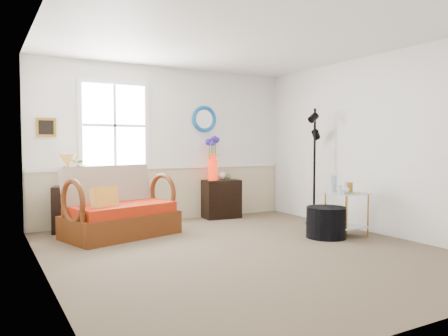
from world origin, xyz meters
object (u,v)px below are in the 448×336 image
side_table (346,214)px  floor_lamp (314,167)px  lamp_stand (67,209)px  ottoman (326,222)px  loveseat (121,201)px  cabinet (221,199)px

side_table → floor_lamp: size_ratio=0.33×
lamp_stand → ottoman: size_ratio=1.22×
loveseat → side_table: (2.81, -1.53, -0.18)m
lamp_stand → cabinet: (2.61, 0.00, -0.00)m
side_table → ottoman: bearing=174.1°
loveseat → cabinet: bearing=2.4°
cabinet → side_table: bearing=-64.6°
ottoman → side_table: bearing=-5.9°
loveseat → floor_lamp: size_ratio=0.81×
loveseat → lamp_stand: loveseat is taller
lamp_stand → side_table: size_ratio=1.10×
lamp_stand → side_table: (3.43, -2.21, -0.03)m
side_table → ottoman: size_ratio=1.12×
lamp_stand → floor_lamp: (3.63, -1.28, 0.60)m
loveseat → ottoman: loveseat is taller
floor_lamp → cabinet: bearing=122.2°
cabinet → floor_lamp: bearing=-46.5°
loveseat → ottoman: 2.90m
loveseat → ottoman: (2.47, -1.50, -0.28)m
loveseat → side_table: loveseat is taller
ottoman → floor_lamp: bearing=58.5°
lamp_stand → floor_lamp: floor_lamp is taller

